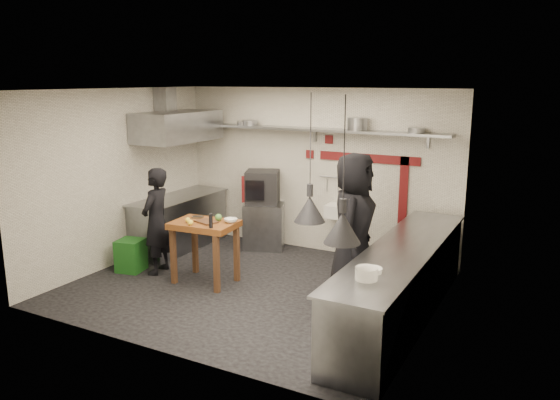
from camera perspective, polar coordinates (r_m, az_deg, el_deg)
The scene contains 47 objects.
floor at distance 7.97m, azimuth -2.80°, elevation -9.13°, with size 5.00×5.00×0.00m, color black.
ceiling at distance 7.40m, azimuth -3.03°, elevation 11.44°, with size 5.00×5.00×0.00m, color beige.
wall_back at distance 9.39m, azimuth 3.72°, elevation 3.08°, with size 5.00×0.04×2.80m, color silver.
wall_front at distance 5.91m, azimuth -13.47°, elevation -2.91°, with size 5.00×0.04×2.80m, color silver.
wall_left at distance 9.09m, azimuth -16.56°, elevation 2.27°, with size 0.04×4.20×2.80m, color silver.
wall_right at distance 6.65m, azimuth 15.87°, elevation -1.33°, with size 0.04×4.20×2.80m, color silver.
red_band_horiz at distance 8.98m, azimuth 9.22°, elevation 4.32°, with size 1.70×0.02×0.14m, color maroon.
red_band_vert at distance 8.89m, azimuth 12.77°, elevation 0.95°, with size 0.14×0.02×1.10m, color maroon.
red_tile_a at distance 9.20m, azimuth 5.14°, elevation 6.32°, with size 0.14×0.02×0.14m, color maroon.
red_tile_b at distance 9.37m, azimuth 3.13°, elevation 4.80°, with size 0.14×0.02×0.14m, color maroon.
back_shelf at distance 9.14m, azimuth 3.31°, elevation 7.38°, with size 4.60×0.34×0.04m, color slate.
shelf_bracket_left at distance 10.21m, azimuth -6.12°, elevation 7.31°, with size 0.04×0.06×0.24m, color slate.
shelf_bracket_mid at distance 9.28m, azimuth 3.70°, elevation 6.83°, with size 0.04×0.06×0.24m, color slate.
shelf_bracket_right at distance 8.67m, azimuth 15.25°, elevation 6.02°, with size 0.04×0.06×0.24m, color slate.
pan_far_left at distance 9.69m, azimuth -3.17°, elevation 8.06°, with size 0.27×0.27×0.09m, color slate.
pan_mid_left at distance 9.76m, azimuth -3.82°, elevation 8.03°, with size 0.23×0.23×0.07m, color slate.
stock_pot at distance 8.82m, azimuth 8.08°, elevation 7.87°, with size 0.32×0.32×0.20m, color slate.
pan_right at distance 8.55m, azimuth 14.07°, elevation 7.07°, with size 0.25×0.25×0.08m, color slate.
oven_stand at distance 9.68m, azimuth -1.67°, elevation -2.67°, with size 0.68×0.62×0.80m, color slate.
combi_oven at distance 9.54m, azimuth -1.84°, elevation 1.36°, with size 0.56×0.52×0.58m, color black.
oven_door at distance 9.32m, azimuth -2.44°, elevation 1.09°, with size 0.52×0.03×0.46m, color maroon.
oven_glass at distance 9.26m, azimuth -2.66°, elevation 1.02°, with size 0.32×0.01×0.34m, color black.
hand_sink at distance 9.14m, azimuth 6.33°, elevation -1.20°, with size 0.46×0.34×0.22m, color silver.
sink_tap at distance 9.10m, azimuth 6.36°, elevation -0.10°, with size 0.03×0.03×0.14m, color slate.
sink_drain at distance 9.22m, azimuth 6.17°, elevation -3.91°, with size 0.06×0.06×0.66m, color slate.
utensil_rail at distance 9.16m, azimuth 6.74°, elevation 2.27°, with size 0.02×0.02×0.90m, color slate.
counter_right at distance 7.01m, azimuth 12.59°, elevation -8.58°, with size 0.70×3.80×0.90m, color slate.
counter_right_top at distance 6.86m, azimuth 12.77°, elevation -4.95°, with size 0.76×3.90×0.03m, color slate.
plate_stack at distance 5.69m, azimuth 9.03°, elevation -7.61°, with size 0.23×0.23×0.13m, color silver.
small_bowl_right at distance 5.92m, azimuth 9.60°, elevation -7.23°, with size 0.22×0.22×0.05m, color silver.
counter_left at distance 9.82m, azimuth -10.46°, elevation -2.35°, with size 0.70×1.90×0.90m, color slate.
counter_left_top at distance 9.72m, azimuth -10.57°, elevation 0.30°, with size 0.76×2.00×0.03m, color slate.
extractor_hood at distance 9.50m, azimuth -10.64°, elevation 7.57°, with size 0.78×1.60×0.50m, color slate.
hood_duct at distance 9.64m, azimuth -11.91°, elevation 9.97°, with size 0.28×0.28×0.50m, color slate.
green_bin at distance 8.86m, azimuth -15.32°, elevation -5.59°, with size 0.38×0.38×0.50m, color #195719.
prep_table at distance 8.10m, azimuth -7.83°, elevation -5.41°, with size 0.92×0.64×0.92m, color brown, non-canonical shape.
cutting_board at distance 7.92m, azimuth -7.70°, elevation -2.26°, with size 0.31×0.22×0.03m, color #51321E.
pepper_mill at distance 7.60m, azimuth -7.24°, elevation -2.18°, with size 0.05×0.05×0.20m, color black.
lemon_a at distance 7.94m, azimuth -9.61°, elevation -2.08°, with size 0.08×0.08×0.08m, color yellow.
lemon_b at distance 7.81m, azimuth -9.35°, elevation -2.33°, with size 0.08×0.08×0.08m, color yellow.
veg_ball at distance 7.99m, azimuth -6.45°, elevation -1.82°, with size 0.11×0.11×0.11m, color #477E35.
steel_tray at distance 8.18m, azimuth -8.61°, elevation -1.79°, with size 0.16×0.11×0.03m, color slate.
bowl at distance 7.88m, azimuth -5.17°, elevation -2.14°, with size 0.19×0.19×0.06m, color silver.
heat_lamp_near at distance 6.03m, azimuth 3.19°, elevation 4.34°, with size 0.35×0.35×1.44m, color black, non-canonical shape.
heat_lamp_far at distance 5.33m, azimuth 6.67°, elevation 3.05°, with size 0.37×0.37×1.46m, color black, non-canonical shape.
chef_left at distance 8.53m, azimuth -12.80°, elevation -2.17°, with size 0.60×0.39×1.64m, color black.
chef_right at distance 7.59m, azimuth 7.69°, elevation -2.49°, with size 0.96×0.63×1.97m, color black.
Camera 1 is at (3.83, -6.33, 2.94)m, focal length 35.00 mm.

